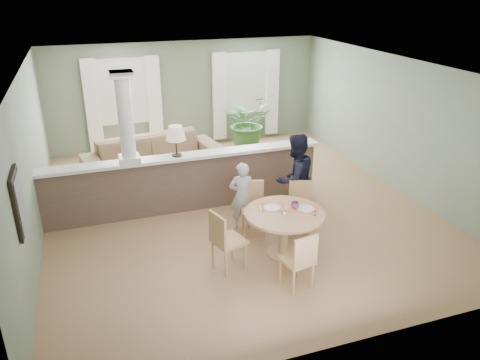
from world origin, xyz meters
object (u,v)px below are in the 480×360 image
object	(u,v)px
chair_far_boy	(253,205)
man_person	(295,179)
chair_side	(225,239)
child_person	(242,196)
chair_far_man	(300,205)
chair_near	(300,259)
dining_table	(285,221)
sofa	(154,158)
houseplant	(247,122)

from	to	relation	value
chair_far_boy	man_person	world-z (taller)	man_person
chair_side	child_person	bearing A→B (deg)	-47.10
child_person	chair_far_man	bearing A→B (deg)	165.74
child_person	chair_near	bearing A→B (deg)	107.24
chair_near	dining_table	bearing A→B (deg)	-110.57
chair_far_boy	man_person	size ratio (longest dim) A/B	0.55
chair_far_boy	chair_side	bearing A→B (deg)	-116.30
dining_table	chair_side	xyz separation A→B (m)	(-1.02, -0.11, -0.07)
sofa	dining_table	distance (m)	4.17
sofa	chair_far_boy	world-z (taller)	chair_far_boy
chair_far_boy	chair_far_man	size ratio (longest dim) A/B	0.99
chair_far_man	man_person	distance (m)	0.51
dining_table	man_person	distance (m)	1.20
chair_near	chair_far_man	bearing A→B (deg)	-126.07
child_person	man_person	xyz separation A→B (m)	(0.97, -0.05, 0.21)
sofa	houseplant	world-z (taller)	houseplant
sofa	man_person	distance (m)	3.58
chair_near	child_person	size ratio (longest dim) A/B	0.72
chair_side	houseplant	bearing A→B (deg)	-40.10
chair_far_man	chair_near	world-z (taller)	chair_far_man
sofa	child_person	size ratio (longest dim) A/B	2.42
chair_far_boy	chair_far_man	world-z (taller)	chair_far_man
houseplant	chair_near	bearing A→B (deg)	-102.77
sofa	child_person	world-z (taller)	child_person
chair_far_boy	man_person	xyz separation A→B (m)	(0.83, 0.12, 0.33)
sofa	chair_far_man	size ratio (longest dim) A/B	3.26
sofa	man_person	size ratio (longest dim) A/B	1.81
sofa	man_person	world-z (taller)	man_person
chair_far_man	chair_side	xyz separation A→B (m)	(-1.58, -0.72, 0.03)
chair_far_boy	chair_near	world-z (taller)	chair_far_boy
houseplant	man_person	distance (m)	4.13
dining_table	chair_side	world-z (taller)	chair_side
chair_side	chair_near	bearing A→B (deg)	-150.08
sofa	chair_far_boy	xyz separation A→B (m)	(1.23, -3.03, 0.06)
chair_far_man	child_person	world-z (taller)	child_person
dining_table	chair_far_boy	xyz separation A→B (m)	(-0.20, 0.88, -0.10)
chair_far_man	man_person	size ratio (longest dim) A/B	0.56
chair_near	man_person	size ratio (longest dim) A/B	0.54
chair_side	man_person	xyz separation A→B (m)	(1.65, 1.11, 0.29)
man_person	chair_near	bearing A→B (deg)	50.52
sofa	chair_near	xyz separation A→B (m)	(1.27, -4.83, 0.06)
houseplant	man_person	size ratio (longest dim) A/B	0.86
houseplant	chair_far_boy	xyz separation A→B (m)	(-1.40, -4.20, -0.21)
sofa	child_person	bearing A→B (deg)	-78.80
dining_table	chair_near	xyz separation A→B (m)	(-0.16, -0.91, -0.11)
dining_table	chair_near	size ratio (longest dim) A/B	1.40
houseplant	dining_table	xyz separation A→B (m)	(-1.20, -5.09, -0.11)
sofa	chair_near	world-z (taller)	chair_near
chair_near	chair_side	distance (m)	1.18
dining_table	chair_far_boy	distance (m)	0.91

